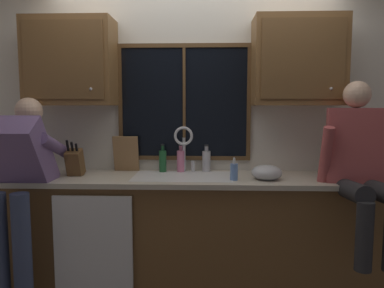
{
  "coord_description": "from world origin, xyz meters",
  "views": [
    {
      "loc": [
        0.09,
        -3.23,
        1.49
      ],
      "look_at": [
        -0.01,
        -0.3,
        1.19
      ],
      "focal_mm": 34.01,
      "sensor_mm": 36.0,
      "label": 1
    }
  ],
  "objects": [
    {
      "name": "window_glass",
      "position": [
        -0.09,
        -0.01,
        1.52
      ],
      "size": [
        1.1,
        0.02,
        0.95
      ],
      "primitive_type": "cube",
      "color": "black"
    },
    {
      "name": "bottle_amber_small",
      "position": [
        -0.12,
        -0.09,
        1.02
      ],
      "size": [
        0.07,
        0.07,
        0.24
      ],
      "color": "pink",
      "rests_on": "countertop"
    },
    {
      "name": "back_wall",
      "position": [
        0.0,
        0.06,
        1.27
      ],
      "size": [
        5.63,
        0.12,
        2.55
      ],
      "primitive_type": "cube",
      "color": "silver",
      "rests_on": "floor"
    },
    {
      "name": "window_mullion_center",
      "position": [
        -0.09,
        -0.02,
        1.52
      ],
      "size": [
        0.02,
        0.02,
        0.95
      ],
      "primitive_type": "cube",
      "color": "brown"
    },
    {
      "name": "dishwasher_front",
      "position": [
        -0.75,
        -0.61,
        0.46
      ],
      "size": [
        0.6,
        0.02,
        0.74
      ],
      "primitive_type": "cube",
      "color": "white"
    },
    {
      "name": "upper_cabinet_left",
      "position": [
        -1.04,
        -0.17,
        1.86
      ],
      "size": [
        0.73,
        0.36,
        0.72
      ],
      "color": "brown"
    },
    {
      "name": "lower_cabinet_run",
      "position": [
        0.0,
        -0.29,
        0.44
      ],
      "size": [
        3.23,
        0.58,
        0.88
      ],
      "primitive_type": "cube",
      "color": "brown",
      "rests_on": "floor"
    },
    {
      "name": "bottle_tall_clear",
      "position": [
        -0.28,
        -0.1,
        1.02
      ],
      "size": [
        0.06,
        0.06,
        0.24
      ],
      "color": "#1E592D",
      "rests_on": "countertop"
    },
    {
      "name": "soap_dispenser",
      "position": [
        0.32,
        -0.44,
        0.99
      ],
      "size": [
        0.06,
        0.07,
        0.18
      ],
      "color": "#668CCC",
      "rests_on": "countertop"
    },
    {
      "name": "window_frame_top",
      "position": [
        -0.09,
        -0.02,
        2.02
      ],
      "size": [
        1.17,
        0.02,
        0.04
      ],
      "primitive_type": "cube",
      "color": "brown"
    },
    {
      "name": "person_standing",
      "position": [
        -1.31,
        -0.61,
        0.96
      ],
      "size": [
        0.53,
        0.69,
        1.56
      ],
      "color": "#384260",
      "rests_on": "floor"
    },
    {
      "name": "person_sitting_on_counter",
      "position": [
        1.22,
        -0.57,
        1.1
      ],
      "size": [
        0.54,
        0.64,
        1.26
      ],
      "color": "#262628",
      "rests_on": "countertop"
    },
    {
      "name": "cutting_board",
      "position": [
        -0.61,
        -0.08,
        1.08
      ],
      "size": [
        0.22,
        0.09,
        0.31
      ],
      "primitive_type": "cube",
      "rotation": [
        0.21,
        0.0,
        0.0
      ],
      "color": "#997047",
      "rests_on": "countertop"
    },
    {
      "name": "window_frame_bottom",
      "position": [
        -0.09,
        -0.02,
        1.03
      ],
      "size": [
        1.17,
        0.02,
        0.04
      ],
      "primitive_type": "cube",
      "color": "brown"
    },
    {
      "name": "window_frame_left",
      "position": [
        -0.66,
        -0.02,
        1.52
      ],
      "size": [
        0.03,
        0.02,
        0.95
      ],
      "primitive_type": "cube",
      "color": "brown"
    },
    {
      "name": "window_frame_right",
      "position": [
        0.47,
        -0.02,
        1.52
      ],
      "size": [
        0.04,
        0.02,
        0.95
      ],
      "primitive_type": "cube",
      "color": "brown"
    },
    {
      "name": "upper_cabinet_right",
      "position": [
        0.85,
        -0.17,
        1.86
      ],
      "size": [
        0.73,
        0.36,
        0.72
      ],
      "color": "brown"
    },
    {
      "name": "knife_block",
      "position": [
        -0.98,
        -0.3,
        1.03
      ],
      "size": [
        0.12,
        0.18,
        0.32
      ],
      "color": "brown",
      "rests_on": "countertop"
    },
    {
      "name": "bottle_green_glass",
      "position": [
        0.1,
        -0.06,
        1.02
      ],
      "size": [
        0.07,
        0.07,
        0.24
      ],
      "color": "#B7B7BC",
      "rests_on": "countertop"
    },
    {
      "name": "faucet",
      "position": [
        -0.09,
        -0.12,
        1.17
      ],
      "size": [
        0.18,
        0.09,
        0.4
      ],
      "color": "silver",
      "rests_on": "countertop"
    },
    {
      "name": "countertop",
      "position": [
        0.0,
        -0.31,
        0.9
      ],
      "size": [
        3.29,
        0.62,
        0.04
      ],
      "primitive_type": "cube",
      "color": "beige",
      "rests_on": "lower_cabinet_run"
    },
    {
      "name": "sink",
      "position": [
        -0.09,
        -0.3,
        0.82
      ],
      "size": [
        0.8,
        0.46,
        0.21
      ],
      "color": "silver",
      "rests_on": "lower_cabinet_run"
    },
    {
      "name": "mixing_bowl",
      "position": [
        0.58,
        -0.39,
        0.97
      ],
      "size": [
        0.24,
        0.24,
        0.12
      ],
      "primitive_type": "ellipsoid",
      "color": "#B7B7BC",
      "rests_on": "countertop"
    }
  ]
}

